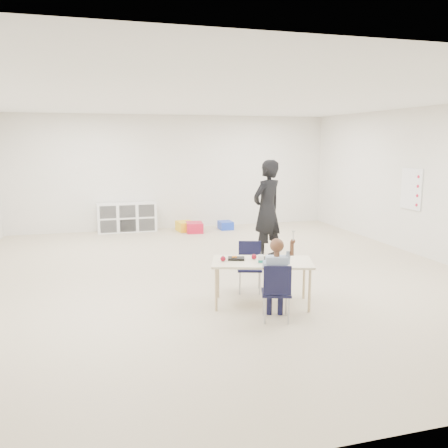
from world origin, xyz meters
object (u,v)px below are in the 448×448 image
object	(u,v)px
chair_near	(276,291)
cubby_shelf	(127,217)
table	(262,283)
adult	(267,210)
child	(276,275)

from	to	relation	value
chair_near	cubby_shelf	xyz separation A→B (m)	(-1.29, 6.36, -0.01)
table	adult	xyz separation A→B (m)	(0.98, 2.38, 0.61)
table	chair_near	distance (m)	0.57
adult	cubby_shelf	bearing A→B (deg)	-84.66
table	child	world-z (taller)	child
table	adult	distance (m)	2.64
child	adult	distance (m)	3.13
child	cubby_shelf	xyz separation A→B (m)	(-1.29, 6.36, -0.22)
chair_near	adult	world-z (taller)	adult
table	adult	bearing A→B (deg)	85.50
chair_near	cubby_shelf	distance (m)	6.49
chair_near	adult	bearing A→B (deg)	89.05
table	adult	world-z (taller)	adult
cubby_shelf	chair_near	bearing A→B (deg)	-78.52
table	chair_near	size ratio (longest dim) A/B	2.01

